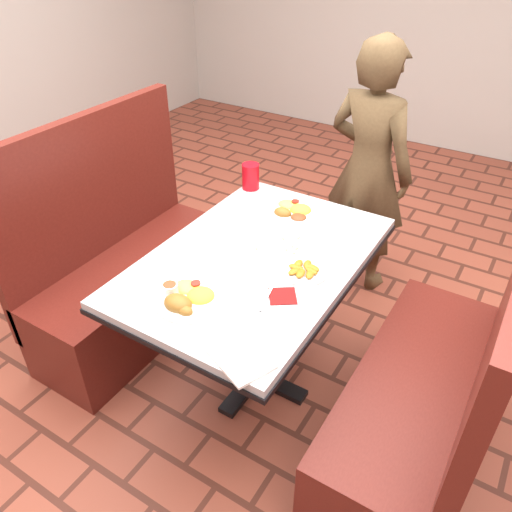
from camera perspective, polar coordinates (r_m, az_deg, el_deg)
name	(u,v)px	position (r m, az deg, el deg)	size (l,w,h in m)	color
dining_table	(256,274)	(2.16, 0.00, -2.09)	(0.81, 1.21, 0.75)	#B7B9BC
booth_bench_left	(130,276)	(2.77, -14.19, -2.18)	(0.47, 1.20, 1.17)	#5D1C15
booth_bench_right	(425,402)	(2.19, 18.78, -15.50)	(0.47, 1.20, 1.17)	#5D1C15
diner_person	(368,170)	(2.94, 12.70, 9.52)	(0.54, 0.35, 1.47)	brown
near_dinner_plate	(187,296)	(1.86, -7.87, -4.51)	(0.26, 0.26, 0.08)	white
far_dinner_plate	(293,209)	(2.40, 4.23, 5.33)	(0.25, 0.25, 0.07)	white
plantain_plate	(304,271)	(2.01, 5.46, -1.66)	(0.19, 0.19, 0.03)	white
maroon_napkin	(283,296)	(1.89, 3.06, -4.59)	(0.10, 0.10, 0.00)	maroon
spoon_utensil	(266,298)	(1.87, 1.17, -4.87)	(0.01, 0.15, 0.00)	silver
red_tumbler	(251,176)	(2.61, -0.62, 9.08)	(0.09, 0.09, 0.13)	red
paper_napkin	(241,359)	(1.65, -1.76, -11.65)	(0.20, 0.15, 0.01)	white
knife_utensil	(193,288)	(1.93, -7.19, -3.62)	(0.01, 0.15, 0.00)	silver
fork_utensil	(180,305)	(1.85, -8.68, -5.57)	(0.01, 0.16, 0.00)	silver
lettuce_shreds	(271,252)	(2.13, 1.77, 0.48)	(0.28, 0.32, 0.00)	#88C24D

